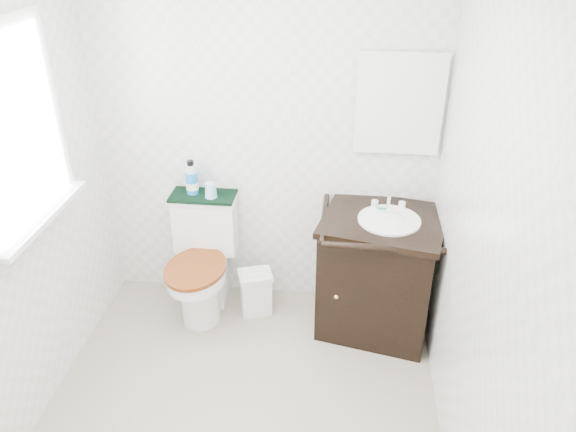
% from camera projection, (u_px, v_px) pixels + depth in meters
% --- Properties ---
extents(floor, '(2.40, 2.40, 0.00)m').
position_uv_depth(floor, '(238.00, 420.00, 3.10)').
color(floor, '#A69A86').
rests_on(floor, ground).
extents(wall_back, '(2.40, 0.00, 2.40)m').
position_uv_depth(wall_back, '(265.00, 137.00, 3.56)').
color(wall_back, white).
rests_on(wall_back, ground).
extents(wall_right, '(0.00, 2.40, 2.40)m').
position_uv_depth(wall_right, '(478.00, 248.00, 2.41)').
color(wall_right, white).
rests_on(wall_right, ground).
extents(window, '(0.02, 0.70, 0.90)m').
position_uv_depth(window, '(12.00, 131.00, 2.66)').
color(window, white).
rests_on(window, wall_left).
extents(mirror, '(0.50, 0.02, 0.60)m').
position_uv_depth(mirror, '(399.00, 104.00, 3.33)').
color(mirror, silver).
rests_on(mirror, wall_back).
extents(toilet, '(0.44, 0.64, 0.80)m').
position_uv_depth(toilet, '(204.00, 264.00, 3.81)').
color(toilet, white).
rests_on(toilet, floor).
extents(vanity, '(0.84, 0.75, 0.92)m').
position_uv_depth(vanity, '(379.00, 271.00, 3.60)').
color(vanity, black).
rests_on(vanity, floor).
extents(trash_bin, '(0.27, 0.24, 0.32)m').
position_uv_depth(trash_bin, '(256.00, 292.00, 3.85)').
color(trash_bin, white).
rests_on(trash_bin, floor).
extents(towel, '(0.43, 0.22, 0.02)m').
position_uv_depth(towel, '(203.00, 196.00, 3.69)').
color(towel, black).
rests_on(towel, toilet).
extents(mouthwash_bottle, '(0.08, 0.08, 0.23)m').
position_uv_depth(mouthwash_bottle, '(192.00, 178.00, 3.65)').
color(mouthwash_bottle, blue).
rests_on(mouthwash_bottle, towel).
extents(cup, '(0.08, 0.08, 0.10)m').
position_uv_depth(cup, '(211.00, 190.00, 3.63)').
color(cup, '#96CBF6').
rests_on(cup, towel).
extents(soap_bar, '(0.07, 0.05, 0.02)m').
position_uv_depth(soap_bar, '(381.00, 209.00, 3.49)').
color(soap_bar, '#197872').
rests_on(soap_bar, vanity).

